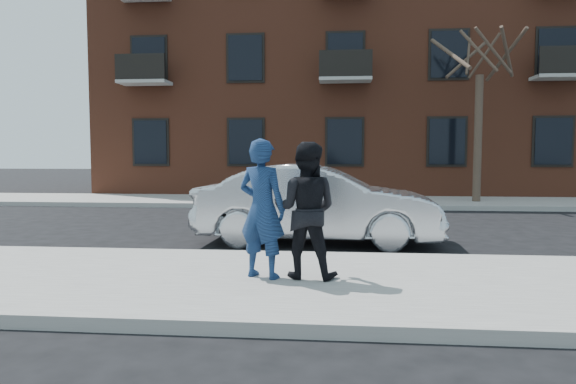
# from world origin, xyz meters

# --- Properties ---
(ground) EXTENTS (100.00, 100.00, 0.00)m
(ground) POSITION_xyz_m (0.00, 0.00, 0.00)
(ground) COLOR black
(ground) RESTS_ON ground
(near_sidewalk) EXTENTS (50.00, 3.50, 0.15)m
(near_sidewalk) POSITION_xyz_m (0.00, -0.25, 0.07)
(near_sidewalk) COLOR gray
(near_sidewalk) RESTS_ON ground
(near_curb) EXTENTS (50.00, 0.10, 0.15)m
(near_curb) POSITION_xyz_m (0.00, 1.55, 0.07)
(near_curb) COLOR #999691
(near_curb) RESTS_ON ground
(far_sidewalk) EXTENTS (50.00, 3.50, 0.15)m
(far_sidewalk) POSITION_xyz_m (0.00, 11.25, 0.07)
(far_sidewalk) COLOR gray
(far_sidewalk) RESTS_ON ground
(far_curb) EXTENTS (50.00, 0.10, 0.15)m
(far_curb) POSITION_xyz_m (0.00, 9.45, 0.07)
(far_curb) COLOR #999691
(far_curb) RESTS_ON ground
(apartment_building) EXTENTS (24.30, 10.30, 12.30)m
(apartment_building) POSITION_xyz_m (2.00, 18.00, 6.16)
(apartment_building) COLOR brown
(apartment_building) RESTS_ON ground
(street_tree) EXTENTS (3.60, 3.60, 6.80)m
(street_tree) POSITION_xyz_m (4.50, 11.00, 5.52)
(street_tree) COLOR #372B20
(street_tree) RESTS_ON far_sidewalk
(silver_sedan) EXTENTS (4.75, 1.83, 1.54)m
(silver_sedan) POSITION_xyz_m (-0.56, 3.20, 0.77)
(silver_sedan) COLOR #B7BABF
(silver_sedan) RESTS_ON ground
(man_hoodie) EXTENTS (0.77, 0.64, 1.80)m
(man_hoodie) POSITION_xyz_m (-1.16, -0.21, 1.05)
(man_hoodie) COLOR navy
(man_hoodie) RESTS_ON near_sidewalk
(man_peacoat) EXTENTS (0.93, 0.77, 1.76)m
(man_peacoat) POSITION_xyz_m (-0.60, -0.15, 1.03)
(man_peacoat) COLOR black
(man_peacoat) RESTS_ON near_sidewalk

